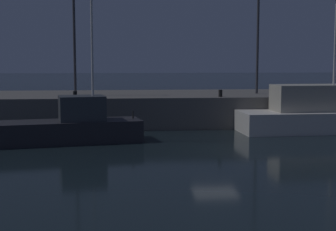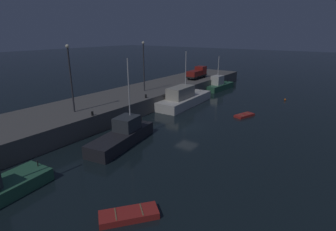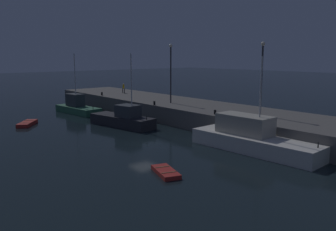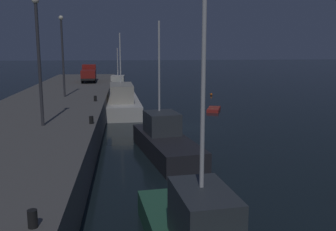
{
  "view_description": "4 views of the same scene",
  "coord_description": "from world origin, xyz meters",
  "px_view_note": "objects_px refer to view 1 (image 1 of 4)",
  "views": [
    {
      "loc": [
        -5.26,
        -27.11,
        4.96
      ],
      "look_at": [
        -2.24,
        4.38,
        1.42
      ],
      "focal_mm": 53.55,
      "sensor_mm": 36.0,
      "label": 1
    },
    {
      "loc": [
        -27.3,
        -16.4,
        11.64
      ],
      "look_at": [
        -1.05,
        2.25,
        1.43
      ],
      "focal_mm": 28.31,
      "sensor_mm": 36.0,
      "label": 2
    },
    {
      "loc": [
        27.99,
        -20.4,
        8.77
      ],
      "look_at": [
        -2.92,
        5.68,
        1.82
      ],
      "focal_mm": 37.47,
      "sensor_mm": 36.0,
      "label": 3
    },
    {
      "loc": [
        -33.35,
        5.6,
        7.37
      ],
      "look_at": [
        -1.62,
        2.08,
        1.47
      ],
      "focal_mm": 40.71,
      "sensor_mm": 36.0,
      "label": 4
    }
  ],
  "objects_px": {
    "fishing_trawler_green": "(68,127)",
    "bollard_west": "(220,93)",
    "fishing_boat_white": "(324,115)",
    "lamp_post_east": "(258,34)",
    "bollard_east": "(75,95)",
    "lamp_post_west": "(74,33)"
  },
  "relations": [
    {
      "from": "fishing_boat_white",
      "to": "bollard_east",
      "type": "relative_size",
      "value": 25.04
    },
    {
      "from": "bollard_east",
      "to": "lamp_post_east",
      "type": "bearing_deg",
      "value": 15.38
    },
    {
      "from": "fishing_boat_white",
      "to": "bollard_east",
      "type": "xyz_separation_m",
      "value": [
        -17.19,
        1.77,
        1.4
      ]
    },
    {
      "from": "bollard_west",
      "to": "fishing_boat_white",
      "type": "bearing_deg",
      "value": -18.48
    },
    {
      "from": "lamp_post_west",
      "to": "bollard_west",
      "type": "distance_m",
      "value": 11.73
    },
    {
      "from": "fishing_trawler_green",
      "to": "lamp_post_east",
      "type": "distance_m",
      "value": 17.51
    },
    {
      "from": "fishing_boat_white",
      "to": "bollard_east",
      "type": "bearing_deg",
      "value": 174.12
    },
    {
      "from": "fishing_trawler_green",
      "to": "bollard_east",
      "type": "relative_size",
      "value": 18.75
    },
    {
      "from": "lamp_post_east",
      "to": "bollard_east",
      "type": "xyz_separation_m",
      "value": [
        -13.91,
        -3.83,
        -4.38
      ]
    },
    {
      "from": "fishing_trawler_green",
      "to": "lamp_post_west",
      "type": "height_order",
      "value": "lamp_post_west"
    },
    {
      "from": "lamp_post_east",
      "to": "fishing_boat_white",
      "type": "bearing_deg",
      "value": -59.66
    },
    {
      "from": "fishing_trawler_green",
      "to": "lamp_post_east",
      "type": "relative_size",
      "value": 1.2
    },
    {
      "from": "fishing_trawler_green",
      "to": "lamp_post_west",
      "type": "xyz_separation_m",
      "value": [
        -0.19,
        7.96,
        5.99
      ]
    },
    {
      "from": "fishing_trawler_green",
      "to": "bollard_west",
      "type": "xyz_separation_m",
      "value": [
        10.37,
        5.43,
        1.57
      ]
    },
    {
      "from": "fishing_trawler_green",
      "to": "fishing_boat_white",
      "type": "bearing_deg",
      "value": 10.29
    },
    {
      "from": "bollard_east",
      "to": "fishing_boat_white",
      "type": "bearing_deg",
      "value": -5.88
    },
    {
      "from": "fishing_boat_white",
      "to": "bollard_west",
      "type": "distance_m",
      "value": 7.38
    },
    {
      "from": "fishing_trawler_green",
      "to": "bollard_west",
      "type": "bearing_deg",
      "value": 27.62
    },
    {
      "from": "lamp_post_east",
      "to": "bollard_east",
      "type": "height_order",
      "value": "lamp_post_east"
    },
    {
      "from": "lamp_post_west",
      "to": "bollard_east",
      "type": "height_order",
      "value": "lamp_post_west"
    },
    {
      "from": "fishing_trawler_green",
      "to": "bollard_east",
      "type": "height_order",
      "value": "fishing_trawler_green"
    },
    {
      "from": "bollard_west",
      "to": "bollard_east",
      "type": "distance_m",
      "value": 10.34
    }
  ]
}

